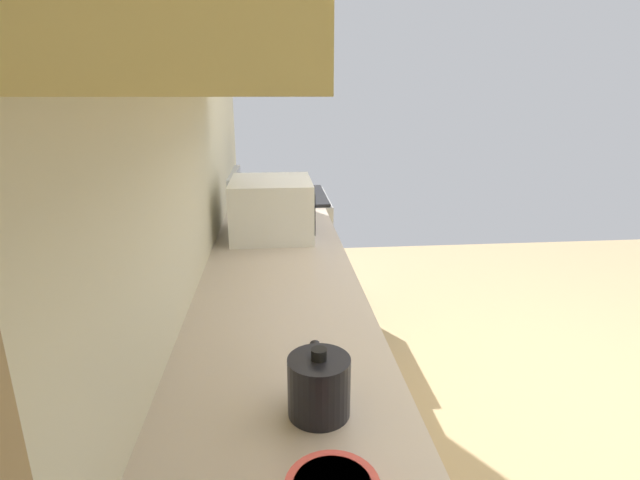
# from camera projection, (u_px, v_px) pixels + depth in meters

# --- Properties ---
(ground_plane) EXTENTS (6.27, 6.27, 0.00)m
(ground_plane) POSITION_uv_depth(u_px,v_px,m) (574.00, 451.00, 2.22)
(ground_plane) COLOR tan
(wall_back) EXTENTS (4.04, 0.12, 2.68)m
(wall_back) POSITION_uv_depth(u_px,v_px,m) (172.00, 169.00, 1.67)
(wall_back) COLOR beige
(wall_back) RESTS_ON ground_plane
(counter_run) EXTENTS (3.15, 0.62, 0.91)m
(counter_run) POSITION_uv_depth(u_px,v_px,m) (282.00, 448.00, 1.60)
(counter_run) COLOR #F5D17C
(counter_run) RESTS_ON ground_plane
(oven_range) EXTENTS (0.71, 0.67, 1.09)m
(oven_range) POSITION_uv_depth(u_px,v_px,m) (282.00, 257.00, 3.43)
(oven_range) COLOR #B7BABF
(oven_range) RESTS_ON ground_plane
(microwave) EXTENTS (0.45, 0.40, 0.28)m
(microwave) POSITION_uv_depth(u_px,v_px,m) (272.00, 208.00, 2.38)
(microwave) COLOR white
(microwave) RESTS_ON counter_run
(kettle) EXTENTS (0.19, 0.14, 0.16)m
(kettle) POSITION_uv_depth(u_px,v_px,m) (319.00, 385.00, 1.05)
(kettle) COLOR black
(kettle) RESTS_ON counter_run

